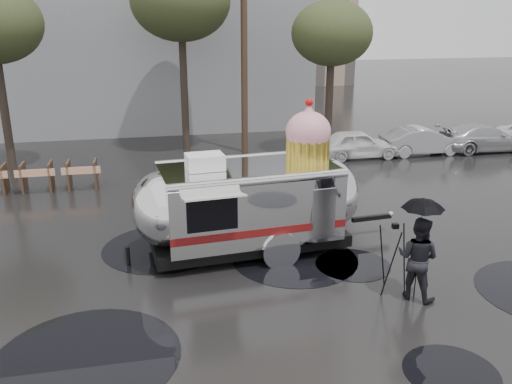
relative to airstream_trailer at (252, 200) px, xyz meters
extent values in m
plane|color=black|center=(-0.73, -3.64, -1.39)|extent=(120.00, 120.00, 0.00)
cylinder|color=black|center=(2.25, -1.40, -1.38)|extent=(1.84, 1.84, 0.01)
cylinder|color=black|center=(0.95, -0.78, -1.38)|extent=(3.15, 3.15, 0.01)
cylinder|color=black|center=(2.35, -5.70, -1.38)|extent=(1.64, 1.64, 0.01)
cylinder|color=black|center=(-3.83, -3.98, -1.38)|extent=(3.37, 3.37, 0.01)
cylinder|color=black|center=(-2.25, 0.60, -1.38)|extent=(3.20, 3.20, 0.01)
cube|color=slate|center=(-4.73, 20.36, 5.11)|extent=(22.00, 12.00, 13.00)
cylinder|color=#473323|center=(1.77, 10.36, 3.11)|extent=(0.28, 0.28, 9.00)
cylinder|color=#382D26|center=(-7.73, 9.36, 1.54)|extent=(0.32, 0.32, 5.85)
cylinder|color=#382D26|center=(-0.73, 11.36, 1.99)|extent=(0.32, 0.32, 6.75)
ellipsoid|color=#2E381A|center=(-0.73, 11.36, 4.99)|extent=(4.20, 4.20, 3.30)
cylinder|color=#382D26|center=(5.27, 9.36, 1.31)|extent=(0.32, 0.32, 5.40)
ellipsoid|color=#2E381A|center=(5.27, 9.36, 3.71)|extent=(3.36, 3.36, 2.64)
cube|color=#473323|center=(-7.33, 6.36, -0.89)|extent=(0.08, 0.80, 1.00)
cube|color=#473323|center=(-6.73, 6.36, -0.89)|extent=(0.08, 0.80, 1.00)
cube|color=#473323|center=(-5.83, 6.36, -0.89)|extent=(0.08, 0.80, 1.00)
cube|color=#E5590C|center=(-6.28, 5.98, -0.64)|extent=(1.30, 0.04, 0.25)
cube|color=#473323|center=(-5.23, 6.36, -0.89)|extent=(0.08, 0.80, 1.00)
cube|color=#473323|center=(-4.33, 6.36, -0.89)|extent=(0.08, 0.80, 1.00)
cube|color=#E5590C|center=(-4.78, 5.98, -0.64)|extent=(1.30, 0.04, 0.25)
imported|color=silver|center=(6.27, 8.36, -0.69)|extent=(4.00, 1.80, 1.40)
imported|color=#B2B2B7|center=(9.27, 8.36, -0.69)|extent=(4.00, 1.80, 1.40)
imported|color=#B2B2B7|center=(12.27, 8.36, -0.67)|extent=(4.20, 1.80, 1.44)
cube|color=silver|center=(-0.09, 0.00, 0.00)|extent=(4.54, 2.67, 1.78)
ellipsoid|color=silver|center=(2.07, 0.20, 0.00)|extent=(1.69, 2.40, 1.78)
ellipsoid|color=silver|center=(-2.26, -0.21, 0.00)|extent=(1.69, 2.40, 1.78)
cube|color=black|center=(-0.09, 0.00, -1.04)|extent=(5.11, 2.43, 0.30)
cylinder|color=black|center=(0.49, -0.97, -1.04)|extent=(0.71, 0.28, 0.69)
cylinder|color=black|center=(0.31, 1.06, -1.04)|extent=(0.71, 0.28, 0.69)
cylinder|color=silver|center=(0.51, -1.11, -0.99)|extent=(0.95, 0.19, 0.95)
cube|color=black|center=(3.45, 0.33, -0.89)|extent=(1.19, 0.23, 0.12)
sphere|color=silver|center=(4.04, 0.38, -0.84)|extent=(0.17, 0.17, 0.16)
cylinder|color=black|center=(-3.14, -0.29, -1.14)|extent=(0.11, 0.11, 0.49)
cube|color=#621111|center=(0.01, -1.13, -0.45)|extent=(4.33, 0.44, 0.20)
cube|color=#621111|center=(-0.20, 1.12, -0.45)|extent=(4.33, 0.44, 0.20)
cube|color=black|center=(-1.17, -1.26, 0.15)|extent=(1.18, 0.14, 0.79)
cube|color=beige|center=(-1.14, -1.49, 0.64)|extent=(1.42, 0.62, 0.14)
cube|color=silver|center=(1.59, -1.00, -0.15)|extent=(0.59, 0.09, 1.29)
cube|color=white|center=(-1.17, -0.10, 1.08)|extent=(0.95, 0.72, 0.38)
cylinder|color=gold|center=(1.48, 0.14, 1.18)|extent=(1.12, 1.12, 0.59)
ellipsoid|color=#F0A8B2|center=(1.48, 0.14, 1.66)|extent=(1.25, 1.25, 1.03)
cone|color=#F0A8B2|center=(1.48, 0.14, 2.17)|extent=(0.54, 0.54, 0.40)
sphere|color=red|center=(1.48, 0.14, 2.39)|extent=(0.22, 0.22, 0.20)
imported|color=black|center=(2.96, -3.16, -0.46)|extent=(0.96, 0.99, 1.85)
imported|color=black|center=(2.96, -3.16, 0.53)|extent=(1.08, 1.08, 0.74)
cylinder|color=black|center=(2.96, -3.16, -0.56)|extent=(0.02, 0.02, 1.65)
cylinder|color=black|center=(2.84, -2.80, -0.62)|extent=(0.04, 0.36, 1.55)
cylinder|color=black|center=(2.44, -2.56, -0.62)|extent=(0.32, 0.19, 1.55)
cylinder|color=black|center=(2.43, -3.03, -0.62)|extent=(0.31, 0.20, 1.55)
cube|color=black|center=(2.57, -2.80, 0.17)|extent=(0.13, 0.11, 0.11)
camera|label=1|loc=(-2.56, -12.71, 4.49)|focal=38.00mm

